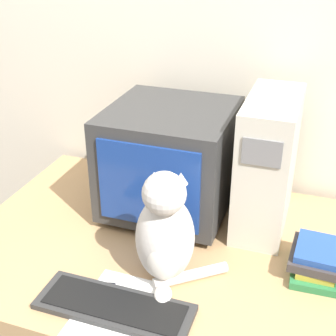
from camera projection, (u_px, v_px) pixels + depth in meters
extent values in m
cube|color=beige|center=(204.00, 63.00, 1.84)|extent=(7.00, 0.05, 2.50)
cube|color=tan|center=(158.00, 323.00, 1.78)|extent=(1.30, 0.97, 0.77)
cube|color=#333333|center=(170.00, 205.00, 1.78)|extent=(0.30, 0.26, 0.02)
cube|color=#333333|center=(170.00, 158.00, 1.69)|extent=(0.43, 0.44, 0.37)
cube|color=navy|center=(148.00, 187.00, 1.51)|extent=(0.35, 0.01, 0.29)
cube|color=beige|center=(267.00, 163.00, 1.61)|extent=(0.17, 0.39, 0.47)
cube|color=slate|center=(262.00, 153.00, 1.38)|extent=(0.12, 0.01, 0.08)
cube|color=#2D2D2D|center=(113.00, 306.00, 1.31)|extent=(0.45, 0.15, 0.02)
cube|color=black|center=(113.00, 304.00, 1.31)|extent=(0.40, 0.12, 0.00)
ellipsoid|color=silver|center=(165.00, 238.00, 1.38)|extent=(0.22, 0.23, 0.28)
ellipsoid|color=white|center=(164.00, 259.00, 1.33)|extent=(0.11, 0.08, 0.15)
sphere|color=silver|center=(164.00, 193.00, 1.27)|extent=(0.15, 0.15, 0.12)
cone|color=silver|center=(154.00, 177.00, 1.25)|extent=(0.04, 0.04, 0.03)
cone|color=silver|center=(181.00, 178.00, 1.25)|extent=(0.04, 0.04, 0.03)
ellipsoid|color=white|center=(163.00, 294.00, 1.34)|extent=(0.07, 0.09, 0.04)
cylinder|color=silver|center=(191.00, 275.00, 1.42)|extent=(0.21, 0.17, 0.03)
cube|color=#28703D|center=(314.00, 269.00, 1.45)|extent=(0.15, 0.21, 0.02)
cube|color=gold|center=(316.00, 265.00, 1.44)|extent=(0.11, 0.16, 0.02)
cube|color=#383333|center=(317.00, 256.00, 1.43)|extent=(0.16, 0.19, 0.03)
cube|color=#234793|center=(319.00, 250.00, 1.42)|extent=(0.14, 0.16, 0.02)
cylinder|color=black|center=(90.00, 283.00, 1.41)|extent=(0.15, 0.05, 0.01)
cube|color=white|center=(116.00, 310.00, 1.31)|extent=(0.21, 0.30, 0.00)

